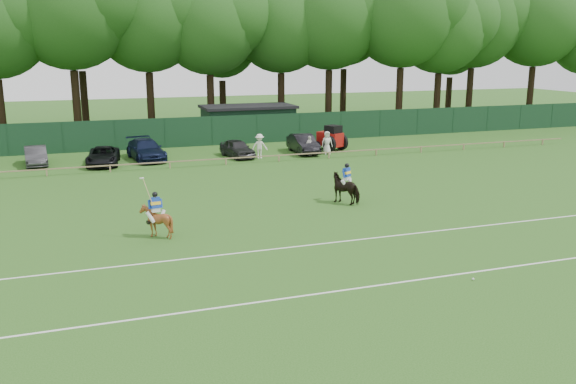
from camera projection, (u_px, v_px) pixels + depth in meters
name	position (u px, v px, depth m)	size (l,w,h in m)	color
ground	(300.00, 239.00, 26.80)	(160.00, 160.00, 0.00)	#1E4C14
horse_dark	(346.00, 188.00, 32.82)	(0.87, 1.90, 1.61)	black
horse_chestnut	(156.00, 221.00, 26.90)	(1.18, 1.32, 1.46)	brown
sedan_grey	(36.00, 156.00, 43.27)	(1.44, 4.13, 1.36)	#303032
suv_black	(103.00, 156.00, 43.43)	(2.13, 4.62, 1.28)	black
sedan_navy	(146.00, 150.00, 45.42)	(2.13, 5.24, 1.52)	#101833
hatch_grey	(237.00, 148.00, 46.50)	(1.59, 3.95, 1.35)	#2A2A2C
estate_black	(303.00, 144.00, 48.33)	(1.56, 4.47, 1.47)	black
spectator_left	(260.00, 146.00, 46.00)	(1.20, 0.69, 1.85)	silver
spectator_mid	(309.00, 146.00, 47.22)	(0.89, 0.37, 1.52)	silver
spectator_right	(327.00, 143.00, 47.80)	(0.88, 0.57, 1.81)	silver
rider_dark	(347.00, 175.00, 32.64)	(0.85, 0.65, 1.41)	silver
rider_chestnut	(155.00, 206.00, 26.73)	(0.95, 0.54, 2.05)	silver
polo_ball	(473.00, 279.00, 22.02)	(0.09, 0.09, 0.09)	silver
pitch_lines	(331.00, 265.00, 23.58)	(60.00, 5.10, 0.01)	silver
pitch_rail	(212.00, 159.00, 43.24)	(62.10, 0.10, 0.50)	#997F5B
perimeter_fence	(189.00, 132.00, 51.32)	(92.08, 0.08, 2.50)	#14351E
utility_shed	(248.00, 122.00, 55.93)	(8.40, 4.40, 3.04)	#14331E
tree_row	(195.00, 133.00, 59.60)	(96.00, 12.00, 21.00)	#26561C
tractor	(331.00, 138.00, 49.61)	(2.47, 2.88, 2.05)	#A3130F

